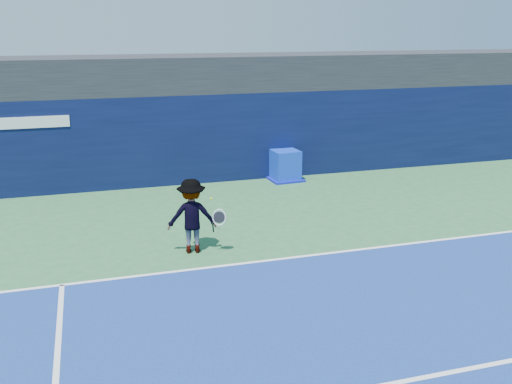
{
  "coord_description": "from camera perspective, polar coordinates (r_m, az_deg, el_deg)",
  "views": [
    {
      "loc": [
        -4.22,
        -8.53,
        5.2
      ],
      "look_at": [
        -0.13,
        5.2,
        1.0
      ],
      "focal_mm": 40.0,
      "sensor_mm": 36.0,
      "label": 1
    }
  ],
  "objects": [
    {
      "name": "stadium_band",
      "position": [
        20.53,
        -4.79,
        11.81
      ],
      "size": [
        36.0,
        3.0,
        1.2
      ],
      "primitive_type": "cube",
      "color": "black",
      "rests_on": "back_wall_assembly"
    },
    {
      "name": "ground",
      "position": [
        10.84,
        8.74,
        -12.52
      ],
      "size": [
        80.0,
        80.0,
        0.0
      ],
      "primitive_type": "plane",
      "color": "#2E673A",
      "rests_on": "ground"
    },
    {
      "name": "tennis_ball",
      "position": [
        14.59,
        -4.51,
        -0.65
      ],
      "size": [
        0.06,
        0.06,
        0.06
      ],
      "color": "#C8E219",
      "rests_on": "ground"
    },
    {
      "name": "back_wall_assembly",
      "position": [
        19.84,
        -4.05,
        5.55
      ],
      "size": [
        36.0,
        1.03,
        3.0
      ],
      "color": "#091033",
      "rests_on": "ground"
    },
    {
      "name": "baseline",
      "position": [
        13.33,
        3.25,
        -6.61
      ],
      "size": [
        24.0,
        0.1,
        0.01
      ],
      "primitive_type": "cube",
      "color": "white",
      "rests_on": "ground"
    },
    {
      "name": "service_line",
      "position": [
        9.35,
        14.19,
        -17.95
      ],
      "size": [
        24.0,
        0.1,
        0.01
      ],
      "primitive_type": "cube",
      "color": "white",
      "rests_on": "ground"
    },
    {
      "name": "equipment_cart",
      "position": [
        19.85,
        2.93,
        2.57
      ],
      "size": [
        1.18,
        1.18,
        1.06
      ],
      "color": "#0D30C2",
      "rests_on": "ground"
    },
    {
      "name": "tennis_player",
      "position": [
        13.48,
        -6.43,
        -2.39
      ],
      "size": [
        1.37,
        0.82,
        1.79
      ],
      "color": "white",
      "rests_on": "ground"
    }
  ]
}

